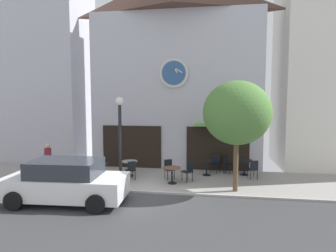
{
  "coord_description": "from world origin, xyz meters",
  "views": [
    {
      "loc": [
        2.5,
        -10.74,
        3.68
      ],
      "look_at": [
        0.58,
        2.12,
        2.51
      ],
      "focal_mm": 30.3,
      "sensor_mm": 36.0,
      "label": 1
    }
  ],
  "objects": [
    {
      "name": "ground_plane",
      "position": [
        0.0,
        -0.51,
        -0.02
      ],
      "size": [
        26.42,
        9.53,
        0.13
      ],
      "color": "gray"
    },
    {
      "name": "clock_building",
      "position": [
        0.58,
        5.27,
        5.61
      ],
      "size": [
        9.3,
        3.29,
        10.82
      ],
      "color": "#B2B2BC",
      "rests_on": "ground_plane"
    },
    {
      "name": "neighbor_building_left",
      "position": [
        -8.33,
        6.04,
        7.66
      ],
      "size": [
        6.27,
        3.59,
        15.33
      ],
      "color": "#B2B2BC",
      "rests_on": "ground_plane"
    },
    {
      "name": "street_lamp",
      "position": [
        -1.4,
        1.12,
        1.95
      ],
      "size": [
        0.36,
        0.36,
        3.83
      ],
      "color": "black",
      "rests_on": "ground_plane"
    },
    {
      "name": "street_tree",
      "position": [
        3.55,
        0.8,
        3.18
      ],
      "size": [
        2.7,
        2.43,
        4.47
      ],
      "color": "brown",
      "rests_on": "ground_plane"
    },
    {
      "name": "cafe_table_leftmost",
      "position": [
        -2.52,
        1.72,
        0.49
      ],
      "size": [
        0.67,
        0.67,
        0.72
      ],
      "color": "black",
      "rests_on": "ground_plane"
    },
    {
      "name": "cafe_table_near_door",
      "position": [
        -1.37,
        2.42,
        0.55
      ],
      "size": [
        0.78,
        0.78,
        0.74
      ],
      "color": "black",
      "rests_on": "ground_plane"
    },
    {
      "name": "cafe_table_rightmost",
      "position": [
        0.86,
        1.48,
        0.54
      ],
      "size": [
        0.8,
        0.8,
        0.72
      ],
      "color": "black",
      "rests_on": "ground_plane"
    },
    {
      "name": "cafe_table_center_right",
      "position": [
        2.35,
        3.1,
        0.5
      ],
      "size": [
        0.62,
        0.62,
        0.77
      ],
      "color": "black",
      "rests_on": "ground_plane"
    },
    {
      "name": "cafe_table_near_curb",
      "position": [
        4.21,
        3.44,
        0.55
      ],
      "size": [
        0.77,
        0.77,
        0.75
      ],
      "color": "black",
      "rests_on": "ground_plane"
    },
    {
      "name": "cafe_chair_curbside",
      "position": [
        3.37,
        3.66,
        0.53
      ],
      "size": [
        0.54,
        0.54,
        0.9
      ],
      "color": "black",
      "rests_on": "ground_plane"
    },
    {
      "name": "cafe_chair_corner",
      "position": [
        -1.09,
        1.68,
        0.53
      ],
      "size": [
        0.56,
        0.56,
        0.9
      ],
      "color": "black",
      "rests_on": "ground_plane"
    },
    {
      "name": "cafe_chair_by_entrance",
      "position": [
        4.52,
        2.71,
        0.53
      ],
      "size": [
        0.5,
        0.5,
        0.9
      ],
      "color": "black",
      "rests_on": "ground_plane"
    },
    {
      "name": "cafe_chair_facing_wall",
      "position": [
        0.6,
        2.24,
        0.53
      ],
      "size": [
        0.55,
        0.55,
        0.9
      ],
      "color": "black",
      "rests_on": "ground_plane"
    },
    {
      "name": "cafe_chair_facing_street",
      "position": [
        1.55,
        1.95,
        0.53
      ],
      "size": [
        0.57,
        0.57,
        0.9
      ],
      "color": "black",
      "rests_on": "ground_plane"
    },
    {
      "name": "cafe_chair_mid_row",
      "position": [
        2.83,
        3.76,
        0.53
      ],
      "size": [
        0.55,
        0.55,
        0.9
      ],
      "color": "black",
      "rests_on": "ground_plane"
    },
    {
      "name": "pedestrian_maroon",
      "position": [
        -4.99,
        1.34,
        0.86
      ],
      "size": [
        0.45,
        0.45,
        1.67
      ],
      "color": "#2D2D38",
      "rests_on": "ground_plane"
    },
    {
      "name": "parked_car_white",
      "position": [
        -2.62,
        -1.4,
        0.76
      ],
      "size": [
        4.38,
        2.19,
        1.55
      ],
      "color": "white",
      "rests_on": "ground_plane"
    }
  ]
}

